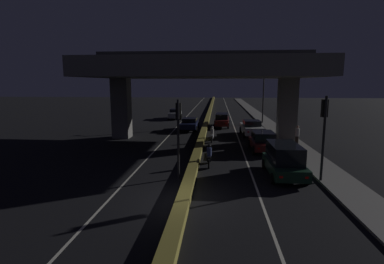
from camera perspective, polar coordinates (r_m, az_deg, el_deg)
The scene contains 18 objects.
ground_plane at distance 14.16m, azimuth -1.52°, elevation -13.22°, with size 200.00×200.00×0.00m, color black.
lane_line_left_inner at distance 48.56m, azimuth -1.08°, elevation 2.91°, with size 0.12×126.00×0.00m, color beige.
lane_line_right_inner at distance 48.35m, azimuth 7.37°, elevation 2.81°, with size 0.12×126.00×0.00m, color beige.
median_divider at distance 48.30m, azimuth 3.14°, elevation 3.11°, with size 0.62×126.00×0.41m, color olive.
sidewalk_right at distance 41.89m, azimuth 14.11°, elevation 1.69°, with size 2.15×126.00×0.12m, color slate.
elevated_overpass at distance 29.01m, azimuth 2.02°, elevation 11.43°, with size 20.58×13.33×8.42m.
traffic_light_left_of_median at distance 16.87m, azimuth -2.60°, elevation 1.37°, with size 0.30×0.49×4.53m.
traffic_light_right_of_median at distance 17.66m, azimuth 23.84°, elevation 1.44°, with size 0.30×0.49×4.76m.
street_lamp at distance 41.27m, azimuth 13.13°, elevation 8.16°, with size 1.98×0.32×8.11m.
car_dark_green_lead at distance 18.46m, azimuth 17.14°, elevation -5.02°, with size 2.06×4.49×1.90m.
car_dark_red_second at distance 24.63m, azimuth 13.38°, elevation -1.68°, with size 2.06×4.00×1.59m.
car_white_third at distance 31.76m, azimuth 11.26°, elevation 0.79°, with size 2.22×4.74×1.61m.
car_dark_red_fourth at distance 37.71m, azimuth 5.72°, elevation 2.35°, with size 2.00×4.83×1.66m.
car_dark_blue_lead_oncoming at distance 34.81m, azimuth -0.47°, elevation 1.60°, with size 2.05×4.30×1.39m.
car_silver_second_oncoming at distance 45.98m, azimuth -3.22°, elevation 3.51°, with size 2.00×4.50×1.51m.
motorcycle_black_filtering_near at distance 19.85m, azimuth 3.27°, elevation -4.71°, with size 0.32×1.92×1.46m.
motorcycle_white_filtering_mid at distance 28.00m, azimuth 3.83°, elevation -0.58°, with size 0.33×1.82×1.46m.
pedestrian_on_sidewalk at distance 26.91m, azimuth 19.39°, elevation -0.65°, with size 0.33×0.33×1.76m.
Camera 1 is at (1.49, -12.99, 5.43)m, focal length 28.00 mm.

